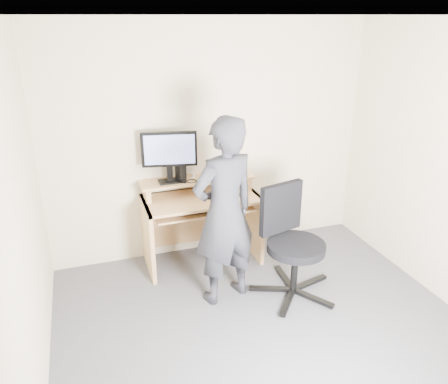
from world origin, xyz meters
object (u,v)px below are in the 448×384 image
desk (200,212)px  office_chair (291,238)px  person (224,213)px  monitor (169,152)px

desk → office_chair: (0.64, -0.87, 0.02)m
desk → person: person is taller
person → office_chair: bearing=154.7°
desk → office_chair: office_chair is taller
desk → office_chair: size_ratio=1.16×
desk → office_chair: 1.08m
monitor → person: bearing=-58.5°
office_chair → monitor: bearing=120.9°
monitor → office_chair: (0.93, -0.92, -0.66)m
monitor → person: size_ratio=0.32×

